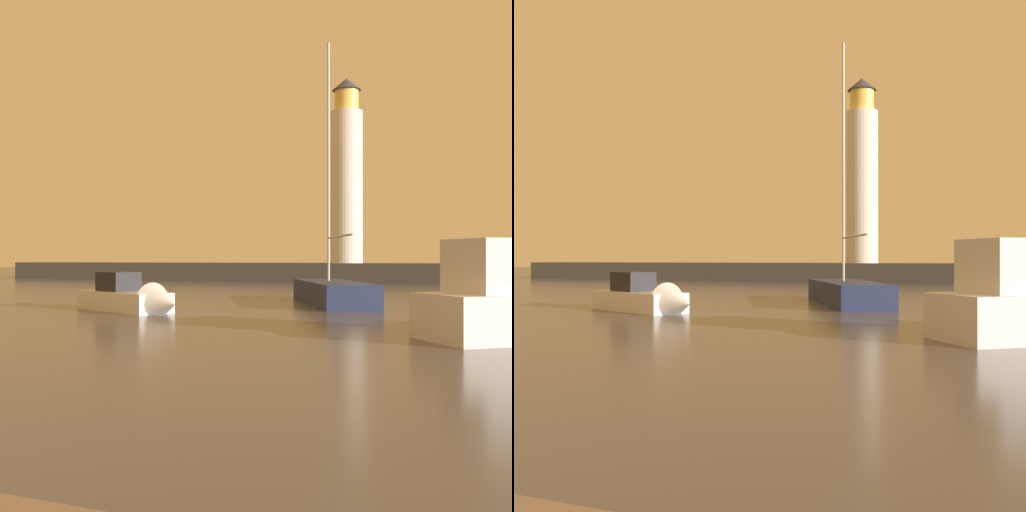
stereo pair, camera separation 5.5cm
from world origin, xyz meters
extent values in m
plane|color=#4C4742|center=(0.00, 26.82, 0.00)|extent=(220.00, 220.00, 0.00)
cube|color=#423F3D|center=(0.00, 53.65, 0.87)|extent=(82.78, 5.49, 1.74)
cylinder|color=silver|center=(-6.11, 53.65, 8.55)|extent=(2.86, 2.86, 13.62)
cylinder|color=#F2CC59|center=(-6.11, 53.65, 16.31)|extent=(2.14, 2.14, 1.91)
cone|color=#33383D|center=(-6.11, 53.65, 17.81)|extent=(2.57, 2.57, 1.09)
cube|color=white|center=(-7.01, 19.55, 0.40)|extent=(4.97, 3.45, 0.80)
cone|color=white|center=(-4.49, 18.40, 0.44)|extent=(1.99, 2.04, 1.57)
cube|color=#232328|center=(-7.41, 19.74, 1.20)|extent=(1.98, 1.78, 0.79)
cube|color=silver|center=(7.55, 15.38, 1.94)|extent=(3.32, 3.21, 1.43)
cube|color=#1E284C|center=(-0.15, 26.61, 0.53)|extent=(6.08, 8.79, 1.07)
cylinder|color=#B7B7BC|center=(-0.55, 27.38, 6.84)|extent=(0.12, 0.12, 11.56)
cylinder|color=#B7B7BC|center=(0.54, 25.26, 3.15)|extent=(2.27, 4.28, 0.09)
camera|label=1|loc=(7.73, -2.71, 2.14)|focal=44.97mm
camera|label=2|loc=(7.78, -2.69, 2.14)|focal=44.97mm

